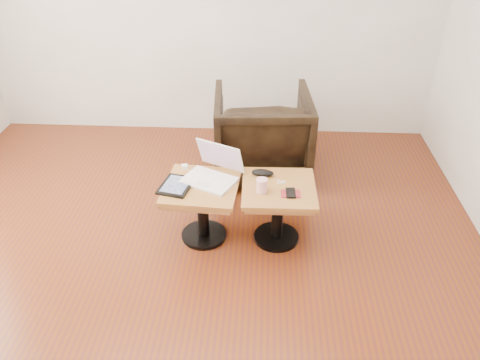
# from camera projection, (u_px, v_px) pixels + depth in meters

# --- Properties ---
(room_shell) EXTENTS (4.52, 4.52, 2.71)m
(room_shell) POSITION_uv_depth(u_px,v_px,m) (158.00, 90.00, 2.49)
(room_shell) COLOR #4C1E15
(room_shell) RESTS_ON ground
(side_table_left) EXTENTS (0.55, 0.55, 0.47)m
(side_table_left) POSITION_uv_depth(u_px,v_px,m) (202.00, 198.00, 3.38)
(side_table_left) COLOR black
(side_table_left) RESTS_ON ground
(side_table_right) EXTENTS (0.53, 0.53, 0.47)m
(side_table_right) POSITION_uv_depth(u_px,v_px,m) (278.00, 200.00, 3.36)
(side_table_right) COLOR black
(side_table_right) RESTS_ON ground
(laptop) EXTENTS (0.47, 0.46, 0.25)m
(laptop) POSITION_uv_depth(u_px,v_px,m) (213.00, 172.00, 3.36)
(laptop) COLOR white
(laptop) RESTS_ON side_table_left
(tablet) EXTENTS (0.26, 0.30, 0.02)m
(tablet) POSITION_uv_depth(u_px,v_px,m) (176.00, 186.00, 3.29)
(tablet) COLOR black
(tablet) RESTS_ON side_table_left
(charging_adapter) EXTENTS (0.05, 0.05, 0.03)m
(charging_adapter) POSITION_uv_depth(u_px,v_px,m) (185.00, 167.00, 3.50)
(charging_adapter) COLOR white
(charging_adapter) RESTS_ON side_table_left
(glasses_case) EXTENTS (0.17, 0.09, 0.05)m
(glasses_case) POSITION_uv_depth(u_px,v_px,m) (263.00, 173.00, 3.40)
(glasses_case) COLOR black
(glasses_case) RESTS_ON side_table_right
(striped_cup) EXTENTS (0.09, 0.09, 0.10)m
(striped_cup) POSITION_uv_depth(u_px,v_px,m) (262.00, 185.00, 3.22)
(striped_cup) COLOR #D36074
(striped_cup) RESTS_ON side_table_right
(earbuds_tangle) EXTENTS (0.07, 0.05, 0.01)m
(earbuds_tangle) POSITION_uv_depth(u_px,v_px,m) (281.00, 182.00, 3.33)
(earbuds_tangle) COLOR white
(earbuds_tangle) RESTS_ON side_table_right
(phone_on_sleeve) EXTENTS (0.14, 0.12, 0.02)m
(phone_on_sleeve) POSITION_uv_depth(u_px,v_px,m) (291.00, 193.00, 3.21)
(phone_on_sleeve) COLOR maroon
(phone_on_sleeve) RESTS_ON side_table_right
(armchair) EXTENTS (0.88, 0.91, 0.77)m
(armchair) POSITION_uv_depth(u_px,v_px,m) (262.00, 134.00, 4.17)
(armchair) COLOR black
(armchair) RESTS_ON ground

